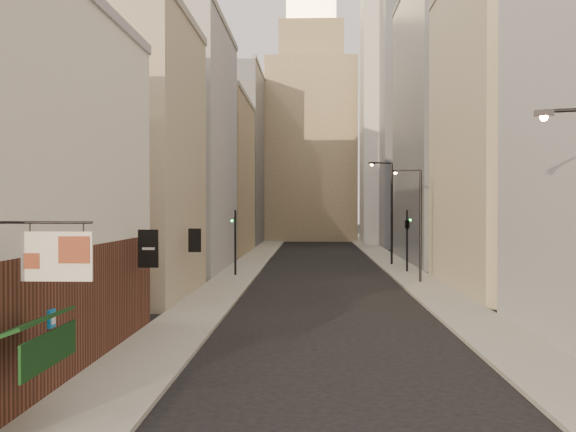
{
  "coord_description": "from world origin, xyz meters",
  "views": [
    {
      "loc": [
        -0.87,
        -10.93,
        5.25
      ],
      "look_at": [
        -1.96,
        18.26,
        4.82
      ],
      "focal_mm": 40.0,
      "sensor_mm": 36.0,
      "label": 1
    }
  ],
  "objects_px": {
    "traffic_light_right": "(407,224)",
    "traffic_light_left": "(235,231)",
    "white_tower": "(391,110)",
    "streetlamp_mid": "(418,219)",
    "clock_tower": "(311,129)",
    "streetlamp_far": "(389,207)"
  },
  "relations": [
    {
      "from": "traffic_light_right",
      "to": "traffic_light_left",
      "type": "bearing_deg",
      "value": 17.74
    },
    {
      "from": "white_tower",
      "to": "streetlamp_mid",
      "type": "distance_m",
      "value": 47.53
    },
    {
      "from": "traffic_light_left",
      "to": "streetlamp_mid",
      "type": "bearing_deg",
      "value": -175.65
    },
    {
      "from": "clock_tower",
      "to": "streetlamp_far",
      "type": "relative_size",
      "value": 4.91
    },
    {
      "from": "clock_tower",
      "to": "streetlamp_far",
      "type": "bearing_deg",
      "value": -81.38
    },
    {
      "from": "white_tower",
      "to": "streetlamp_far",
      "type": "relative_size",
      "value": 4.54
    },
    {
      "from": "streetlamp_far",
      "to": "traffic_light_right",
      "type": "xyz_separation_m",
      "value": [
        0.64,
        -6.16,
        -1.33
      ]
    },
    {
      "from": "streetlamp_far",
      "to": "traffic_light_left",
      "type": "relative_size",
      "value": 1.83
    },
    {
      "from": "traffic_light_right",
      "to": "white_tower",
      "type": "bearing_deg",
      "value": -90.59
    },
    {
      "from": "streetlamp_far",
      "to": "traffic_light_left",
      "type": "xyz_separation_m",
      "value": [
        -12.57,
        -9.28,
        -1.8
      ]
    },
    {
      "from": "clock_tower",
      "to": "traffic_light_right",
      "type": "relative_size",
      "value": 8.98
    },
    {
      "from": "white_tower",
      "to": "streetlamp_mid",
      "type": "xyz_separation_m",
      "value": [
        -3.7,
        -45.22,
        -14.17
      ]
    },
    {
      "from": "white_tower",
      "to": "streetlamp_mid",
      "type": "bearing_deg",
      "value": -94.68
    },
    {
      "from": "streetlamp_far",
      "to": "traffic_light_left",
      "type": "distance_m",
      "value": 15.73
    },
    {
      "from": "streetlamp_mid",
      "to": "traffic_light_left",
      "type": "xyz_separation_m",
      "value": [
        -12.88,
        3.86,
        -1.02
      ]
    },
    {
      "from": "clock_tower",
      "to": "streetlamp_mid",
      "type": "xyz_separation_m",
      "value": [
        7.3,
        -59.22,
        -13.19
      ]
    },
    {
      "from": "traffic_light_left",
      "to": "traffic_light_right",
      "type": "height_order",
      "value": "same"
    },
    {
      "from": "traffic_light_left",
      "to": "traffic_light_right",
      "type": "xyz_separation_m",
      "value": [
        13.21,
        3.12,
        0.48
      ]
    },
    {
      "from": "white_tower",
      "to": "traffic_light_left",
      "type": "bearing_deg",
      "value": -111.85
    },
    {
      "from": "streetlamp_mid",
      "to": "streetlamp_far",
      "type": "relative_size",
      "value": 0.85
    },
    {
      "from": "white_tower",
      "to": "traffic_light_left",
      "type": "height_order",
      "value": "white_tower"
    },
    {
      "from": "streetlamp_far",
      "to": "white_tower",
      "type": "bearing_deg",
      "value": 58.46
    }
  ]
}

